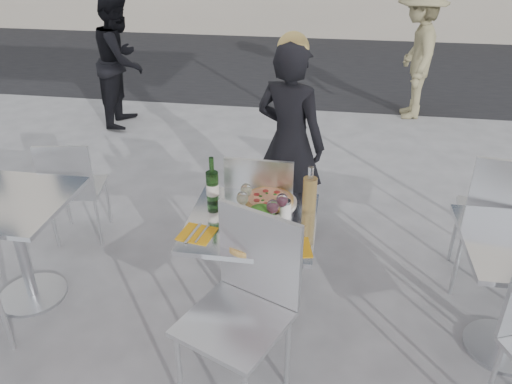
# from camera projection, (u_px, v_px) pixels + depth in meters

# --- Properties ---
(ground) EXTENTS (80.00, 80.00, 0.00)m
(ground) POSITION_uv_depth(u_px,v_px,m) (252.00, 320.00, 3.17)
(ground) COLOR slate
(street_asphalt) EXTENTS (24.00, 5.00, 0.00)m
(street_asphalt) POSITION_uv_depth(u_px,v_px,m) (312.00, 62.00, 8.79)
(street_asphalt) COLOR black
(street_asphalt) RESTS_ON ground
(main_table) EXTENTS (0.72, 0.72, 0.75)m
(main_table) POSITION_uv_depth(u_px,v_px,m) (252.00, 251.00, 2.91)
(main_table) COLOR #B7BABF
(main_table) RESTS_ON ground
(side_table_left) EXTENTS (0.72, 0.72, 0.75)m
(side_table_left) POSITION_uv_depth(u_px,v_px,m) (15.00, 229.00, 3.11)
(side_table_left) COLOR #B7BABF
(side_table_left) RESTS_ON ground
(chair_far) EXTENTS (0.44, 0.45, 0.95)m
(chair_far) POSITION_uv_depth(u_px,v_px,m) (261.00, 206.00, 3.31)
(chair_far) COLOR silver
(chair_far) RESTS_ON ground
(chair_near) EXTENTS (0.62, 0.63, 1.03)m
(chair_near) POSITION_uv_depth(u_px,v_px,m) (246.00, 296.00, 2.46)
(chair_near) COLOR silver
(chair_near) RESTS_ON ground
(side_chair_lfar) EXTENTS (0.46, 0.47, 0.85)m
(side_chair_lfar) POSITION_uv_depth(u_px,v_px,m) (72.00, 184.00, 3.71)
(side_chair_lfar) COLOR silver
(side_chair_lfar) RESTS_ON ground
(side_chair_rfar) EXTENTS (0.54, 0.55, 1.04)m
(side_chair_rfar) POSITION_uv_depth(u_px,v_px,m) (502.00, 215.00, 3.12)
(side_chair_rfar) COLOR silver
(side_chair_rfar) RESTS_ON ground
(woman_diner) EXTENTS (0.66, 0.56, 1.53)m
(woman_diner) POSITION_uv_depth(u_px,v_px,m) (290.00, 143.00, 3.74)
(woman_diner) COLOR black
(woman_diner) RESTS_ON ground
(pedestrian_a) EXTENTS (0.62, 0.78, 1.53)m
(pedestrian_a) POSITION_uv_depth(u_px,v_px,m) (121.00, 61.00, 5.86)
(pedestrian_a) COLOR black
(pedestrian_a) RESTS_ON ground
(pedestrian_b) EXTENTS (0.59, 1.03, 1.59)m
(pedestrian_b) POSITION_uv_depth(u_px,v_px,m) (416.00, 53.00, 6.06)
(pedestrian_b) COLOR #8C835A
(pedestrian_b) RESTS_ON ground
(pizza_near) EXTENTS (0.30, 0.30, 0.02)m
(pizza_near) POSITION_uv_depth(u_px,v_px,m) (253.00, 238.00, 2.63)
(pizza_near) COLOR tan
(pizza_near) RESTS_ON main_table
(pizza_far) EXTENTS (0.34, 0.34, 0.03)m
(pizza_far) POSITION_uv_depth(u_px,v_px,m) (269.00, 200.00, 2.98)
(pizza_far) COLOR white
(pizza_far) RESTS_ON main_table
(salad_plate) EXTENTS (0.22, 0.22, 0.09)m
(salad_plate) POSITION_uv_depth(u_px,v_px,m) (262.00, 214.00, 2.80)
(salad_plate) COLOR white
(salad_plate) RESTS_ON main_table
(wine_bottle) EXTENTS (0.07, 0.08, 0.29)m
(wine_bottle) POSITION_uv_depth(u_px,v_px,m) (212.00, 186.00, 2.93)
(wine_bottle) COLOR #275821
(wine_bottle) RESTS_ON main_table
(carafe) EXTENTS (0.08, 0.08, 0.29)m
(carafe) POSITION_uv_depth(u_px,v_px,m) (310.00, 194.00, 2.83)
(carafe) COLOR tan
(carafe) RESTS_ON main_table
(sugar_shaker) EXTENTS (0.06, 0.06, 0.11)m
(sugar_shaker) POSITION_uv_depth(u_px,v_px,m) (285.00, 209.00, 2.81)
(sugar_shaker) COLOR white
(sugar_shaker) RESTS_ON main_table
(wineglass_white_a) EXTENTS (0.07, 0.07, 0.16)m
(wineglass_white_a) POSITION_uv_depth(u_px,v_px,m) (242.00, 199.00, 2.80)
(wineglass_white_a) COLOR white
(wineglass_white_a) RESTS_ON main_table
(wineglass_white_b) EXTENTS (0.07, 0.07, 0.16)m
(wineglass_white_b) POSITION_uv_depth(u_px,v_px,m) (246.00, 191.00, 2.88)
(wineglass_white_b) COLOR white
(wineglass_white_b) RESTS_ON main_table
(wineglass_red_a) EXTENTS (0.07, 0.07, 0.16)m
(wineglass_red_a) POSITION_uv_depth(u_px,v_px,m) (273.00, 207.00, 2.72)
(wineglass_red_a) COLOR white
(wineglass_red_a) RESTS_ON main_table
(wineglass_red_b) EXTENTS (0.07, 0.07, 0.16)m
(wineglass_red_b) POSITION_uv_depth(u_px,v_px,m) (282.00, 201.00, 2.78)
(wineglass_red_b) COLOR white
(wineglass_red_b) RESTS_ON main_table
(napkin_left) EXTENTS (0.21, 0.21, 0.01)m
(napkin_left) POSITION_uv_depth(u_px,v_px,m) (197.00, 233.00, 2.68)
(napkin_left) COLOR orange
(napkin_left) RESTS_ON main_table
(napkin_right) EXTENTS (0.21, 0.21, 0.01)m
(napkin_right) POSITION_uv_depth(u_px,v_px,m) (293.00, 247.00, 2.57)
(napkin_right) COLOR orange
(napkin_right) RESTS_ON main_table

